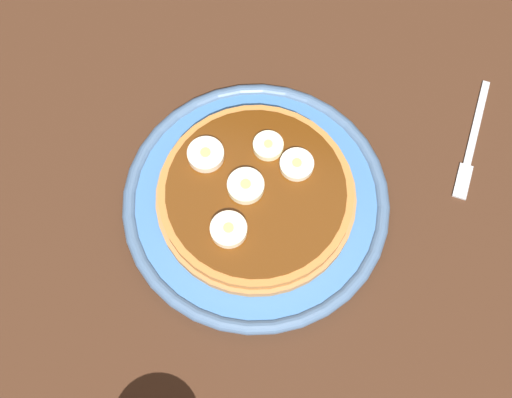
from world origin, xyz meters
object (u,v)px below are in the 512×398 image
pancake_stack (258,193)px  plate (256,202)px  banana_slice_1 (297,165)px  banana_slice_3 (206,155)px  banana_slice_0 (245,188)px  banana_slice_4 (229,230)px  fork (472,145)px  banana_slice_2 (267,146)px

pancake_stack → plate: bearing=-113.2°
banana_slice_1 → banana_slice_3: (-7.87, -1.13, 0.07)cm
pancake_stack → banana_slice_0: 1.86cm
banana_slice_4 → fork: banana_slice_4 is taller
banana_slice_2 → banana_slice_3: same height
banana_slice_0 → banana_slice_4: bearing=-95.0°
plate → fork: plate is taller
plate → banana_slice_4: banana_slice_4 is taller
plate → banana_slice_1: banana_slice_1 is taller
fork → banana_slice_1: bearing=-152.2°
banana_slice_3 → pancake_stack: bearing=-18.4°
plate → banana_slice_4: 5.40cm
banana_slice_1 → banana_slice_3: size_ratio=0.92×
pancake_stack → banana_slice_2: (-0.18, 3.94, 1.45)cm
pancake_stack → banana_slice_4: size_ratio=5.78×
banana_slice_3 → fork: size_ratio=0.25×
banana_slice_0 → plate: bearing=13.2°
banana_slice_0 → pancake_stack: bearing=24.5°
banana_slice_0 → banana_slice_4: size_ratio=1.03×
banana_slice_2 → banana_slice_4: (-1.17, -8.34, 0.06)cm
banana_slice_3 → banana_slice_0: bearing=-27.8°
banana_slice_0 → fork: banana_slice_0 is taller
banana_slice_3 → fork: (23.24, 9.22, -4.11)cm
plate → fork: bearing=31.6°
banana_slice_3 → fork: 25.34cm
banana_slice_3 → banana_slice_2: bearing=24.1°
banana_slice_1 → banana_slice_0: bearing=-138.5°
banana_slice_0 → banana_slice_1: 4.99cm
banana_slice_1 → banana_slice_2: 3.11cm
pancake_stack → banana_slice_0: bearing=-155.5°
plate → pancake_stack: pancake_stack is taller
plate → banana_slice_3: (-5.04, 1.97, 3.21)cm
banana_slice_3 → banana_slice_4: size_ratio=1.04×
pancake_stack → banana_slice_2: 4.20cm
banana_slice_2 → fork: banana_slice_2 is taller
banana_slice_0 → banana_slice_3: bearing=152.2°
pancake_stack → banana_slice_1: size_ratio=6.04×
banana_slice_1 → pancake_stack: bearing=-133.8°
pancake_stack → banana_slice_4: bearing=-107.1°
banana_slice_4 → banana_slice_2: bearing=82.0°
pancake_stack → banana_slice_2: size_ratio=6.67×
pancake_stack → banana_slice_2: bearing=92.7°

